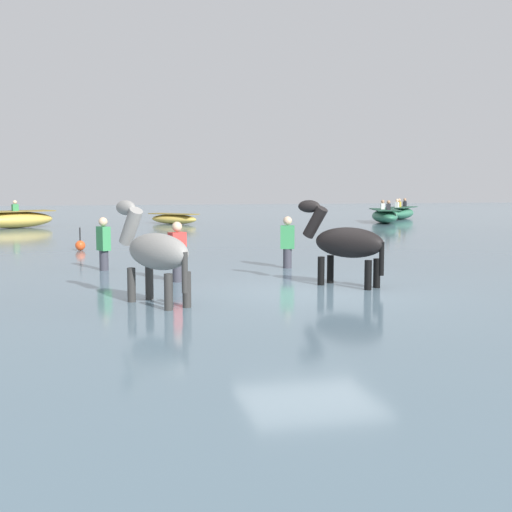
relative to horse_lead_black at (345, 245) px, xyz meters
The scene contains 12 objects.
ground_plane 1.56m from the horse_lead_black, 149.54° to the right, with size 120.00×120.00×0.00m, color #756B56.
water_surface 9.60m from the horse_lead_black, 95.05° to the left, with size 90.00×90.00×0.43m, color slate.
horse_lead_black is the anchor object (origin of this frame).
horse_trailing_grey 3.86m from the horse_lead_black, 162.59° to the right, with size 1.26×1.82×2.09m.
boat_distant_west 22.20m from the horse_lead_black, 64.12° to the left, with size 2.10×3.78×1.17m.
boat_distant_east 26.48m from the horse_lead_black, 62.44° to the left, with size 2.97×3.18×1.16m.
boat_mid_outer 21.58m from the horse_lead_black, 112.42° to the left, with size 3.78×2.82×1.25m.
boat_mid_channel 21.46m from the horse_lead_black, 92.38° to the left, with size 2.52×2.50×0.51m.
person_onlooker_left 3.32m from the horse_lead_black, 157.28° to the left, with size 0.37×0.32×1.63m.
person_wading_close 2.98m from the horse_lead_black, 95.81° to the left, with size 0.37×0.29×1.63m.
person_spectator_far 5.66m from the horse_lead_black, 141.93° to the left, with size 0.32×0.38×1.63m.
channel_buoy 9.86m from the horse_lead_black, 121.10° to the left, with size 0.29×0.29×0.68m.
Camera 1 is at (-3.72, -11.53, 2.35)m, focal length 47.38 mm.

